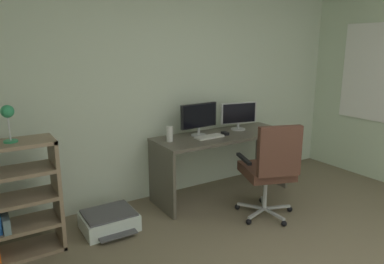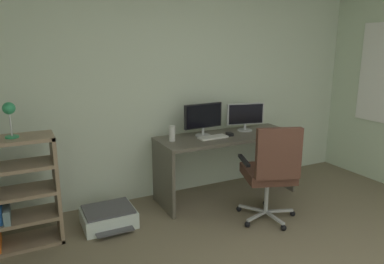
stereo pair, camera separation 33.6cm
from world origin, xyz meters
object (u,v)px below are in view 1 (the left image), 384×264
at_px(computer_mouse, 225,133).
at_px(desktop_speaker, 170,134).
at_px(monitor_secondary, 239,114).
at_px(printer, 109,221).
at_px(monitor_main, 199,117).
at_px(desk_lamp, 8,116).
at_px(desk, 222,150).
at_px(office_chair, 271,167).
at_px(keyboard, 209,137).

xyz_separation_m(computer_mouse, desktop_speaker, (-0.70, 0.08, 0.07)).
bearing_deg(desktop_speaker, monitor_secondary, 2.74).
bearing_deg(desktop_speaker, printer, -168.71).
relative_size(monitor_main, desk_lamp, 1.57).
xyz_separation_m(desk, printer, (-1.46, -0.11, -0.48)).
bearing_deg(desktop_speaker, monitor_main, 6.60).
height_order(desktop_speaker, desk_lamp, desk_lamp).
distance_m(monitor_main, desk_lamp, 1.99).
xyz_separation_m(computer_mouse, office_chair, (0.02, -0.75, -0.19)).
relative_size(computer_mouse, desktop_speaker, 0.59).
relative_size(monitor_main, monitor_secondary, 1.04).
height_order(desk, computer_mouse, computer_mouse).
bearing_deg(monitor_main, desk_lamp, -174.14).
xyz_separation_m(office_chair, desk_lamp, (-2.27, 0.67, 0.65)).
height_order(keyboard, printer, keyboard).
relative_size(desktop_speaker, office_chair, 0.16).
xyz_separation_m(desk_lamp, printer, (0.78, -0.00, -1.14)).
bearing_deg(desk, computer_mouse, -66.05).
bearing_deg(monitor_main, office_chair, -70.88).
xyz_separation_m(monitor_main, printer, (-1.19, -0.20, -0.88)).
height_order(computer_mouse, desk_lamp, desk_lamp).
relative_size(desk, desktop_speaker, 9.80).
distance_m(desk, monitor_secondary, 0.50).
bearing_deg(printer, desk_lamp, 179.93).
xyz_separation_m(desk, desk_lamp, (-2.24, -0.11, 0.66)).
bearing_deg(printer, office_chair, -24.26).
height_order(monitor_secondary, office_chair, monitor_secondary).
height_order(office_chair, desk_lamp, desk_lamp).
xyz_separation_m(desk, computer_mouse, (0.01, -0.03, 0.21)).
xyz_separation_m(monitor_main, desk_lamp, (-1.97, -0.20, 0.25)).
bearing_deg(keyboard, desk, 9.41).
xyz_separation_m(desktop_speaker, office_chair, (0.71, -0.83, -0.26)).
xyz_separation_m(monitor_main, monitor_secondary, (0.58, 0.00, -0.03)).
distance_m(computer_mouse, office_chair, 0.78).
distance_m(keyboard, printer, 1.41).
height_order(computer_mouse, printer, computer_mouse).
distance_m(monitor_secondary, desk_lamp, 2.57).
xyz_separation_m(desk, monitor_main, (-0.27, 0.09, 0.41)).
bearing_deg(monitor_secondary, printer, -173.47).
bearing_deg(office_chair, computer_mouse, 91.28).
relative_size(monitor_main, desktop_speaker, 2.85).
bearing_deg(monitor_secondary, desk_lamp, -175.47).
relative_size(desktop_speaker, printer, 0.33).
distance_m(desk, desk_lamp, 2.34).
bearing_deg(computer_mouse, keyboard, -167.96).
distance_m(computer_mouse, desk_lamp, 2.30).
relative_size(monitor_secondary, computer_mouse, 4.66).
xyz_separation_m(desk, keyboard, (-0.22, -0.05, 0.20)).
bearing_deg(computer_mouse, desk_lamp, -169.90).
distance_m(office_chair, desk_lamp, 2.45).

